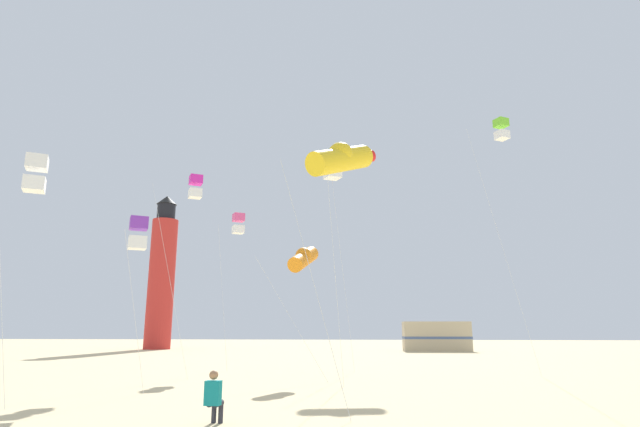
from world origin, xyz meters
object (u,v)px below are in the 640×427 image
object	(u,v)px
kite_flyer_standing	(214,396)
rv_van_tan	(436,336)
kite_box_lime	(501,130)
kite_box_magenta	(195,187)
lighthouse_distant	(162,275)
kite_box_cyan	(332,166)
kite_tube_gold	(341,159)
kite_tube_orange	(304,258)
kite_box_violet	(138,233)
kite_box_white	(36,174)
kite_tube_scarlet	(356,159)
kite_box_rainbow	(238,224)

from	to	relation	value
kite_flyer_standing	rv_van_tan	xyz separation A→B (m)	(9.79, 39.97, 0.78)
kite_box_lime	rv_van_tan	world-z (taller)	kite_box_lime
kite_box_magenta	lighthouse_distant	distance (m)	33.11
kite_box_cyan	kite_tube_gold	world-z (taller)	kite_box_cyan
kite_tube_orange	kite_box_cyan	bearing A→B (deg)	-62.08
lighthouse_distant	kite_box_violet	bearing A→B (deg)	-68.16
kite_tube_gold	lighthouse_distant	distance (m)	44.96
kite_box_lime	kite_box_violet	world-z (taller)	kite_box_lime
kite_box_white	kite_flyer_standing	bearing A→B (deg)	-19.93
kite_tube_gold	rv_van_tan	world-z (taller)	kite_tube_gold
kite_box_lime	kite_box_violet	distance (m)	19.27
kite_box_violet	kite_box_white	world-z (taller)	kite_box_white
kite_box_cyan	kite_tube_scarlet	distance (m)	8.50
kite_tube_orange	kite_box_white	world-z (taller)	kite_box_white
kite_box_rainbow	rv_van_tan	distance (m)	28.49
rv_van_tan	kite_flyer_standing	bearing A→B (deg)	-106.79
kite_tube_gold	kite_box_violet	distance (m)	8.03
kite_tube_orange	kite_flyer_standing	bearing A→B (deg)	-92.45
kite_box_lime	kite_box_violet	xyz separation A→B (m)	(-15.29, -9.31, -7.11)
kite_box_cyan	rv_van_tan	world-z (taller)	kite_box_cyan
kite_tube_scarlet	kite_box_cyan	bearing A→B (deg)	-95.73
kite_box_rainbow	kite_box_violet	size ratio (longest dim) A/B	1.43
kite_box_magenta	kite_box_lime	xyz separation A→B (m)	(15.69, 2.82, 3.54)
kite_tube_scarlet	rv_van_tan	bearing A→B (deg)	73.73
kite_box_cyan	rv_van_tan	xyz separation A→B (m)	(7.74, 31.71, -7.26)
kite_tube_gold	kite_box_violet	size ratio (longest dim) A/B	1.28
kite_tube_gold	kite_box_white	size ratio (longest dim) A/B	1.04
kite_tube_scarlet	kite_tube_gold	size ratio (longest dim) A/B	1.63
kite_tube_gold	kite_box_white	xyz separation A→B (m)	(-9.45, 0.03, -0.15)
kite_box_rainbow	kite_box_violet	bearing A→B (deg)	-94.04
kite_tube_scarlet	kite_box_rainbow	bearing A→B (deg)	-177.25
kite_tube_orange	rv_van_tan	size ratio (longest dim) A/B	0.91
lighthouse_distant	kite_box_lime	bearing A→B (deg)	-42.18
kite_box_lime	kite_flyer_standing	bearing A→B (deg)	-126.21
kite_flyer_standing	kite_box_lime	world-z (taller)	kite_box_lime
kite_tube_orange	kite_box_rainbow	world-z (taller)	kite_box_rainbow
kite_tube_scarlet	kite_box_lime	size ratio (longest dim) A/B	0.95
kite_box_magenta	kite_tube_gold	world-z (taller)	kite_box_magenta
kite_box_rainbow	kite_box_white	xyz separation A→B (m)	(-2.85, -13.40, -1.15)
kite_box_white	rv_van_tan	size ratio (longest dim) A/B	1.12
kite_tube_orange	lighthouse_distant	bearing A→B (deg)	122.92
kite_box_magenta	rv_van_tan	xyz separation A→B (m)	(14.81, 28.21, -7.54)
kite_tube_gold	kite_box_violet	world-z (taller)	kite_tube_gold
kite_tube_scarlet	kite_box_violet	xyz separation A→B (m)	(-7.48, -10.91, -6.31)
kite_flyer_standing	kite_box_rainbow	xyz separation A→B (m)	(-3.88, 15.84, 7.28)
kite_box_cyan	kite_tube_scarlet	world-z (taller)	kite_tube_scarlet
kite_box_magenta	kite_box_white	distance (m)	9.72
kite_tube_orange	kite_tube_scarlet	distance (m)	8.45
kite_tube_scarlet	kite_box_white	bearing A→B (deg)	-124.91
kite_box_white	rv_van_tan	world-z (taller)	kite_box_white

